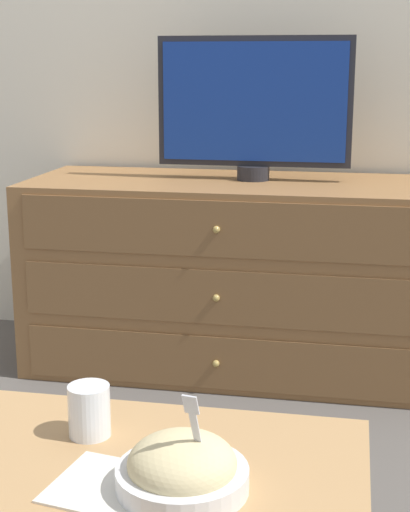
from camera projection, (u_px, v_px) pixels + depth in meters
ground_plane at (226, 334)px, 3.25m from camera, size 12.00×12.00×0.00m
wall_back at (229, 6)px, 2.96m from camera, size 12.00×0.05×2.60m
dresser at (230, 275)px, 2.85m from camera, size 1.44×0.59×0.69m
tv at (254, 105)px, 2.72m from camera, size 0.68×0.12×0.50m
coffee_table at (137, 500)px, 1.36m from camera, size 0.79×0.48×0.43m
takeout_bowl at (182, 469)px, 1.25m from camera, size 0.22×0.22×0.18m
drink_cup at (89, 414)px, 1.44m from camera, size 0.08×0.08×0.10m
napkin at (107, 485)px, 1.27m from camera, size 0.20×0.20×0.00m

